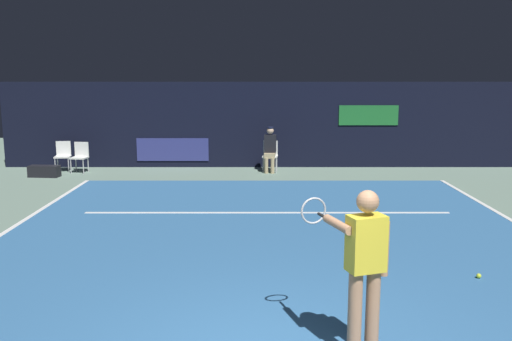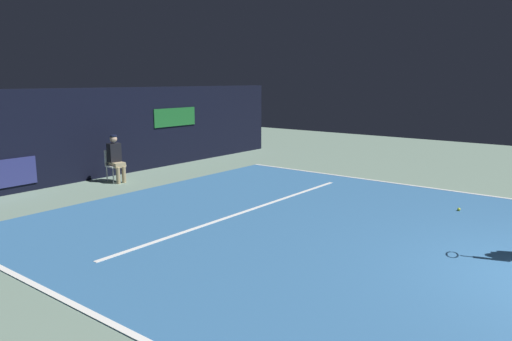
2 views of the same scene
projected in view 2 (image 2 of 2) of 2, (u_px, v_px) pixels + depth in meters
name	position (u px, v px, depth m)	size (l,w,h in m)	color
ground_plane	(320.00, 228.00, 9.30)	(30.68, 30.68, 0.00)	slate
court_surface	(320.00, 227.00, 9.30)	(9.63, 10.61, 0.01)	#336699
line_sideline_left	(410.00, 185.00, 13.00)	(0.10, 10.61, 0.01)	white
line_sideline_right	(112.00, 324.00, 5.61)	(0.10, 10.61, 0.01)	white
line_service	(246.00, 211.00, 10.42)	(7.51, 0.10, 0.01)	white
back_wall	(88.00, 134.00, 13.69)	(15.94, 0.33, 2.60)	black
line_judge_on_chair	(115.00, 158.00, 13.36)	(0.48, 0.56, 1.32)	white
tennis_ball	(459.00, 209.00, 10.46)	(0.07, 0.07, 0.07)	#CCE033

